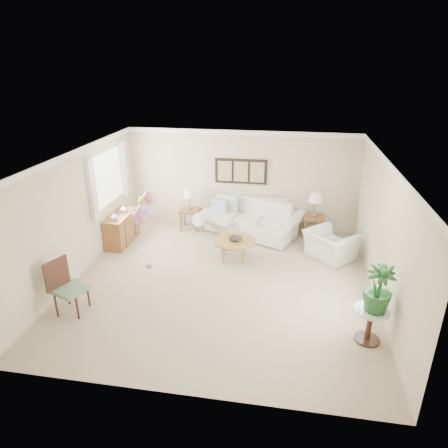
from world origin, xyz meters
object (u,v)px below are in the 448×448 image
object	(u,v)px
accent_chair	(66,285)
sofa	(250,220)
balloon_cluster	(144,210)
coffee_table	(234,242)
armchair	(330,245)

from	to	relation	value
accent_chair	sofa	bearing A→B (deg)	54.38
accent_chair	balloon_cluster	distance (m)	2.14
coffee_table	balloon_cluster	xyz separation A→B (m)	(-1.79, -0.72, 0.92)
armchair	balloon_cluster	distance (m)	4.22
armchair	balloon_cluster	bearing A→B (deg)	63.27
sofa	accent_chair	distance (m)	4.91
accent_chair	armchair	bearing A→B (deg)	31.19
armchair	coffee_table	bearing A→B (deg)	57.99
sofa	coffee_table	distance (m)	1.51
balloon_cluster	armchair	bearing A→B (deg)	16.04
sofa	accent_chair	xyz separation A→B (m)	(-2.86, -3.99, 0.16)
sofa	balloon_cluster	bearing A→B (deg)	-131.98
sofa	coffee_table	world-z (taller)	sofa
coffee_table	balloon_cluster	world-z (taller)	balloon_cluster
sofa	balloon_cluster	xyz separation A→B (m)	(-1.99, -2.22, 0.99)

